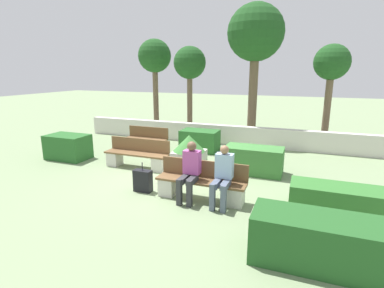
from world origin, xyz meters
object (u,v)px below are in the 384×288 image
(suitcase, at_px, (143,181))
(tree_center_left, at_px, (190,65))
(bench_front, at_px, (201,185))
(tree_leftmost, at_px, (155,58))
(tree_center_right, at_px, (256,35))
(tree_rightmost, at_px, (332,66))
(bench_right_side, at_px, (137,157))
(planter_corner_left, at_px, (189,155))
(person_seated_man, at_px, (223,173))
(person_seated_woman, at_px, (190,169))
(bench_left_side, at_px, (146,142))

(suitcase, relative_size, tree_center_left, 0.19)
(bench_front, distance_m, tree_leftmost, 9.15)
(tree_center_right, bearing_deg, tree_rightmost, 0.24)
(suitcase, bearing_deg, bench_right_side, 125.34)
(bench_front, distance_m, tree_rightmost, 7.75)
(planter_corner_left, distance_m, tree_rightmost, 6.94)
(bench_right_side, distance_m, tree_center_right, 6.98)
(person_seated_man, height_order, tree_center_right, tree_center_right)
(planter_corner_left, bearing_deg, bench_front, -58.20)
(person_seated_woman, distance_m, tree_center_right, 7.66)
(bench_left_side, relative_size, suitcase, 2.18)
(tree_center_left, relative_size, tree_rightmost, 1.02)
(bench_front, height_order, person_seated_man, person_seated_man)
(bench_left_side, xyz_separation_m, tree_leftmost, (-1.54, 3.77, 3.15))
(person_seated_woman, height_order, tree_rightmost, tree_rightmost)
(bench_left_side, bearing_deg, tree_leftmost, 101.78)
(person_seated_woman, bearing_deg, tree_center_left, 111.53)
(bench_right_side, relative_size, suitcase, 2.74)
(tree_leftmost, bearing_deg, person_seated_woman, -57.27)
(tree_leftmost, xyz_separation_m, tree_rightmost, (7.71, -0.42, -0.40))
(planter_corner_left, bearing_deg, tree_center_right, 81.86)
(tree_rightmost, bearing_deg, planter_corner_left, -124.40)
(tree_center_left, xyz_separation_m, tree_center_right, (2.84, 0.01, 1.14))
(tree_leftmost, relative_size, tree_center_left, 1.10)
(planter_corner_left, bearing_deg, person_seated_woman, -67.62)
(bench_front, bearing_deg, bench_right_side, 150.21)
(planter_corner_left, height_order, suitcase, planter_corner_left)
(bench_front, relative_size, person_seated_woman, 1.55)
(bench_front, height_order, tree_center_right, tree_center_right)
(bench_front, relative_size, tree_center_right, 0.38)
(tree_center_left, bearing_deg, person_seated_woman, -68.47)
(tree_leftmost, relative_size, tree_center_right, 0.79)
(tree_center_left, bearing_deg, tree_leftmost, 167.28)
(tree_center_left, distance_m, tree_rightmost, 5.74)
(bench_front, distance_m, suitcase, 1.48)
(person_seated_woman, height_order, tree_center_left, tree_center_left)
(person_seated_man, bearing_deg, bench_front, 164.95)
(tree_leftmost, distance_m, tree_center_left, 2.05)
(bench_left_side, bearing_deg, person_seated_man, -52.34)
(bench_left_side, height_order, tree_center_right, tree_center_right)
(bench_left_side, bearing_deg, suitcase, -72.07)
(person_seated_man, bearing_deg, tree_rightmost, 71.31)
(planter_corner_left, relative_size, suitcase, 1.60)
(tree_center_right, bearing_deg, bench_front, -89.55)
(tree_rightmost, bearing_deg, suitcase, -122.59)
(bench_front, bearing_deg, tree_center_right, 90.45)
(bench_left_side, distance_m, person_seated_man, 5.20)
(person_seated_man, bearing_deg, person_seated_woman, 179.73)
(planter_corner_left, distance_m, tree_leftmost, 7.61)
(bench_front, bearing_deg, suitcase, -176.35)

